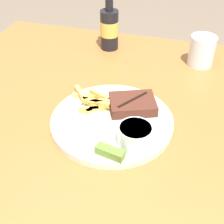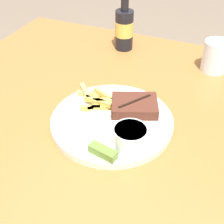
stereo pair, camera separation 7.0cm
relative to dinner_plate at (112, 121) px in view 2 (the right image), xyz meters
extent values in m
cube|color=#935B2D|center=(0.00, 0.00, -0.03)|extent=(1.11, 1.04, 0.04)
cylinder|color=#935B2D|center=(-0.49, 0.46, -0.40)|extent=(0.06, 0.06, 0.71)
cylinder|color=silver|center=(0.00, 0.00, 0.00)|extent=(0.30, 0.30, 0.01)
cylinder|color=white|center=(0.00, 0.00, 0.01)|extent=(0.30, 0.30, 0.00)
cube|color=#472319|center=(0.04, 0.05, 0.02)|extent=(0.14, 0.12, 0.03)
cube|color=black|center=(0.04, 0.05, 0.04)|extent=(0.06, 0.08, 0.00)
cube|color=gold|center=(-0.05, 0.03, 0.03)|extent=(0.07, 0.02, 0.01)
cube|color=#E9BC4C|center=(-0.03, 0.04, 0.03)|extent=(0.07, 0.04, 0.01)
cube|color=gold|center=(-0.05, 0.06, 0.03)|extent=(0.08, 0.04, 0.01)
cube|color=#F2A054|center=(-0.09, 0.06, 0.01)|extent=(0.07, 0.03, 0.01)
cube|color=gold|center=(-0.06, 0.01, 0.01)|extent=(0.05, 0.03, 0.01)
cube|color=gold|center=(-0.04, 0.02, 0.01)|extent=(0.07, 0.06, 0.01)
cube|color=#D8AD52|center=(-0.10, 0.06, 0.03)|extent=(0.06, 0.06, 0.01)
cube|color=#E5B45A|center=(-0.05, 0.04, 0.01)|extent=(0.03, 0.08, 0.01)
cylinder|color=white|center=(0.07, -0.07, 0.03)|extent=(0.07, 0.07, 0.05)
cylinder|color=beige|center=(0.07, -0.07, 0.05)|extent=(0.07, 0.07, 0.01)
cylinder|color=silver|center=(-0.02, -0.04, 0.02)|extent=(0.06, 0.06, 0.02)
cylinder|color=#B22319|center=(-0.02, -0.04, 0.03)|extent=(0.05, 0.05, 0.01)
cube|color=#567A2D|center=(0.03, -0.12, 0.02)|extent=(0.07, 0.03, 0.02)
cube|color=#B7B7BC|center=(-0.09, 0.01, 0.01)|extent=(0.10, 0.03, 0.00)
cube|color=#B7B7BC|center=(-0.02, 0.00, 0.01)|extent=(0.03, 0.01, 0.00)
cube|color=#B7B7BC|center=(-0.02, 0.00, 0.01)|extent=(0.03, 0.01, 0.00)
cube|color=#B7B7BC|center=(-0.02, 0.01, 0.01)|extent=(0.03, 0.01, 0.00)
cylinder|color=black|center=(-0.12, 0.39, 0.06)|extent=(0.06, 0.06, 0.13)
cylinder|color=gold|center=(-0.12, 0.39, 0.06)|extent=(0.06, 0.06, 0.05)
cylinder|color=black|center=(-0.12, 0.39, 0.15)|extent=(0.03, 0.03, 0.06)
cylinder|color=silver|center=(0.19, 0.36, 0.04)|extent=(0.08, 0.08, 0.09)
camera|label=1|loc=(0.16, -0.56, 0.49)|focal=50.00mm
camera|label=2|loc=(0.23, -0.54, 0.49)|focal=50.00mm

